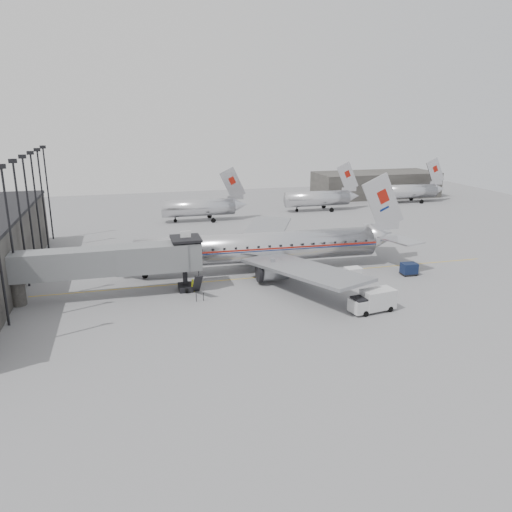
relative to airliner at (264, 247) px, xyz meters
The scene contains 13 objects.
ground 9.58m from the airliner, 101.86° to the right, with size 160.00×160.00×0.00m, color slate.
hangar 66.92m from the airliner, 49.85° to the left, with size 30.00×12.00×6.00m, color #322F2D.
apron_line 4.40m from the airliner, 68.16° to the right, with size 0.15×60.00×0.01m, color gold.
jet_bridge 19.26m from the airliner, 164.37° to the right, with size 21.00×6.20×7.10m.
floodlight_masts 30.10m from the airliner, behind, with size 0.90×42.25×15.25m.
distant_aircraft_near 33.35m from the airliner, 96.29° to the left, with size 16.39×3.20×10.26m.
distant_aircraft_mid 43.36m from the airliner, 58.97° to the left, with size 16.39×3.20×10.26m.
distant_aircraft_far 61.98m from the airliner, 41.60° to the left, with size 16.39×3.20×10.26m.
airliner is the anchor object (origin of this frame).
service_van 18.41m from the airliner, 66.92° to the right, with size 5.22×2.67×2.35m.
baggage_cart_navy 18.98m from the airliner, 21.38° to the right, with size 2.06×1.59×1.59m.
baggage_cart_white 12.08m from the airliner, 35.45° to the right, with size 2.16×1.70×1.63m.
ramp_worker 12.27m from the airliner, 149.39° to the right, with size 0.59×0.38×1.61m, color #BBC316.
Camera 1 is at (-15.45, -52.34, 20.36)m, focal length 35.00 mm.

